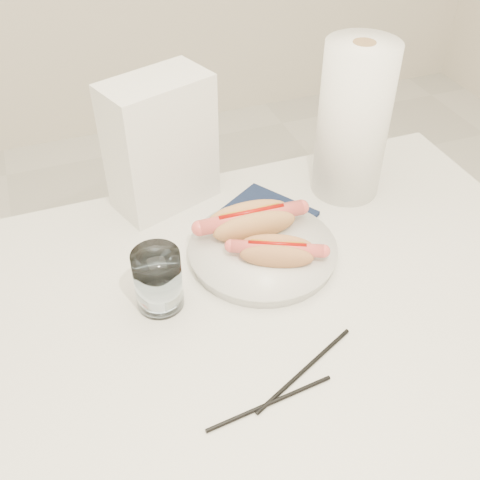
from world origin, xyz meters
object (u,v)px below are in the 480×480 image
object	(u,v)px
napkin_box	(161,144)
paper_towel_roll	(353,122)
plate	(263,252)
hotdog_right	(277,251)
water_glass	(158,280)
table	(239,344)
hotdog_left	(251,221)

from	to	relation	value
napkin_box	paper_towel_roll	world-z (taller)	paper_towel_roll
plate	napkin_box	distance (m)	0.28
hotdog_right	napkin_box	xyz separation A→B (m)	(-0.13, 0.26, 0.09)
plate	hotdog_right	world-z (taller)	hotdog_right
water_glass	paper_towel_roll	xyz separation A→B (m)	(0.43, 0.18, 0.10)
paper_towel_roll	water_glass	bearing A→B (deg)	-157.02
table	napkin_box	world-z (taller)	napkin_box
plate	water_glass	world-z (taller)	water_glass
plate	water_glass	distance (m)	0.21
table	paper_towel_roll	distance (m)	0.47
table	plate	bearing A→B (deg)	54.10
paper_towel_roll	hotdog_left	bearing A→B (deg)	-159.65
hotdog_left	hotdog_right	bearing A→B (deg)	-79.28
hotdog_right	napkin_box	distance (m)	0.30
table	hotdog_right	bearing A→B (deg)	40.98
plate	table	bearing A→B (deg)	-125.90
hotdog_left	hotdog_right	xyz separation A→B (m)	(0.01, -0.09, -0.00)
hotdog_left	table	bearing A→B (deg)	-114.61
plate	hotdog_left	size ratio (longest dim) A/B	1.31
hotdog_right	paper_towel_roll	xyz separation A→B (m)	(0.23, 0.17, 0.11)
napkin_box	plate	bearing A→B (deg)	-82.22
table	napkin_box	distance (m)	0.40
hotdog_left	hotdog_right	size ratio (longest dim) A/B	1.28
hotdog_left	paper_towel_roll	size ratio (longest dim) A/B	0.63
table	hotdog_left	distance (m)	0.22
hotdog_left	water_glass	size ratio (longest dim) A/B	1.82
water_glass	paper_towel_roll	distance (m)	0.48
water_glass	napkin_box	xyz separation A→B (m)	(0.08, 0.27, 0.07)
plate	paper_towel_roll	size ratio (longest dim) A/B	0.83
hotdog_left	paper_towel_roll	bearing A→B (deg)	22.50
water_glass	paper_towel_roll	bearing A→B (deg)	22.98
plate	napkin_box	size ratio (longest dim) A/B	0.99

